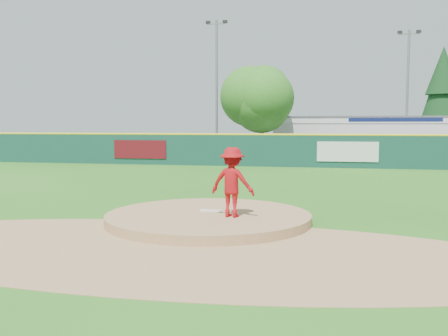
% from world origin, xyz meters
% --- Properties ---
extents(ground, '(120.00, 120.00, 0.00)m').
position_xyz_m(ground, '(0.00, 0.00, 0.00)').
color(ground, '#286B19').
rests_on(ground, ground).
extents(pitchers_mound, '(5.50, 5.50, 0.50)m').
position_xyz_m(pitchers_mound, '(0.00, 0.00, 0.00)').
color(pitchers_mound, '#9E774C').
rests_on(pitchers_mound, ground).
extents(pitching_rubber, '(0.60, 0.15, 0.04)m').
position_xyz_m(pitching_rubber, '(0.00, 0.30, 0.27)').
color(pitching_rubber, white).
rests_on(pitching_rubber, pitchers_mound).
extents(infield_dirt_arc, '(15.40, 15.40, 0.01)m').
position_xyz_m(infield_dirt_arc, '(0.00, -3.00, 0.01)').
color(infield_dirt_arc, '#9E774C').
rests_on(infield_dirt_arc, ground).
extents(parking_lot, '(44.00, 16.00, 0.02)m').
position_xyz_m(parking_lot, '(0.00, 27.00, 0.01)').
color(parking_lot, '#38383A').
rests_on(parking_lot, ground).
extents(pitcher, '(1.27, 0.88, 1.80)m').
position_xyz_m(pitcher, '(0.73, -0.36, 1.15)').
color(pitcher, '#9D0D11').
rests_on(pitcher, pitchers_mound).
extents(van, '(6.11, 4.29, 1.55)m').
position_xyz_m(van, '(-0.37, 23.14, 0.79)').
color(van, silver).
rests_on(van, parking_lot).
extents(pool_building_grp, '(15.20, 8.20, 3.31)m').
position_xyz_m(pool_building_grp, '(6.00, 31.99, 1.66)').
color(pool_building_grp, silver).
rests_on(pool_building_grp, ground).
extents(fence_banners, '(16.84, 0.04, 1.20)m').
position_xyz_m(fence_banners, '(-2.46, 17.92, 1.00)').
color(fence_banners, '#590C13').
rests_on(fence_banners, ground).
extents(playground_slide, '(0.95, 2.66, 1.47)m').
position_xyz_m(playground_slide, '(-11.62, 22.19, 0.74)').
color(playground_slide, '#1A34DE').
rests_on(playground_slide, ground).
extents(outfield_fence, '(40.00, 0.14, 2.07)m').
position_xyz_m(outfield_fence, '(0.00, 18.00, 1.09)').
color(outfield_fence, '#123B31').
rests_on(outfield_fence, ground).
extents(deciduous_tree, '(5.60, 5.60, 7.36)m').
position_xyz_m(deciduous_tree, '(-2.00, 25.00, 4.55)').
color(deciduous_tree, '#382314').
rests_on(deciduous_tree, ground).
extents(conifer_tree, '(4.40, 4.40, 9.50)m').
position_xyz_m(conifer_tree, '(13.00, 36.00, 5.54)').
color(conifer_tree, '#382314').
rests_on(conifer_tree, ground).
extents(light_pole_left, '(1.75, 0.25, 11.00)m').
position_xyz_m(light_pole_left, '(-6.00, 27.00, 6.05)').
color(light_pole_left, gray).
rests_on(light_pole_left, ground).
extents(light_pole_right, '(1.75, 0.25, 10.00)m').
position_xyz_m(light_pole_right, '(9.00, 29.00, 5.54)').
color(light_pole_right, gray).
rests_on(light_pole_right, ground).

